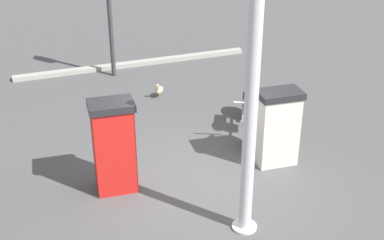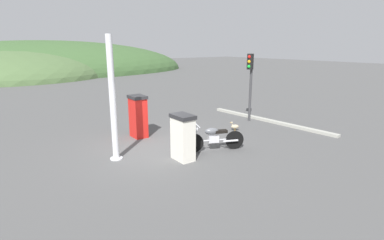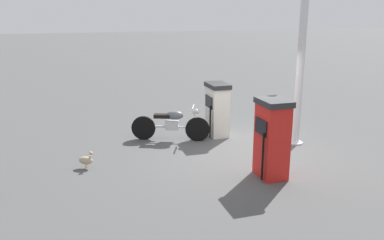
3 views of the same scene
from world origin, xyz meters
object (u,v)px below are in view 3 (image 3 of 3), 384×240
Objects in this scene: fuel_pump_near at (217,109)px; fuel_pump_far at (272,138)px; wandering_duck at (86,160)px; canopy_support_pole at (300,73)px; motorcycle_near_pump at (171,124)px.

fuel_pump_far is at bearing 90.00° from fuel_pump_near.
fuel_pump_near is at bearing -90.00° from fuel_pump_far.
fuel_pump_far is 4.13m from wandering_duck.
fuel_pump_near is 0.38× the size of canopy_support_pole.
fuel_pump_far is 4.12× the size of wandering_duck.
motorcycle_near_pump is at bearing 1.71° from fuel_pump_near.
wandering_duck is (2.36, 1.35, -0.26)m from motorcycle_near_pump.
fuel_pump_near is 0.89× the size of fuel_pump_far.
motorcycle_near_pump is 0.51× the size of canopy_support_pole.
canopy_support_pole is (-1.72, -1.75, 1.03)m from fuel_pump_far.
fuel_pump_far is at bearing 45.51° from canopy_support_pole.
fuel_pump_near is 3.66× the size of wandering_duck.
fuel_pump_near is at bearing -159.43° from wandering_duck.
wandering_duck is 5.68m from canopy_support_pole.
fuel_pump_near is 4.00m from wandering_duck.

